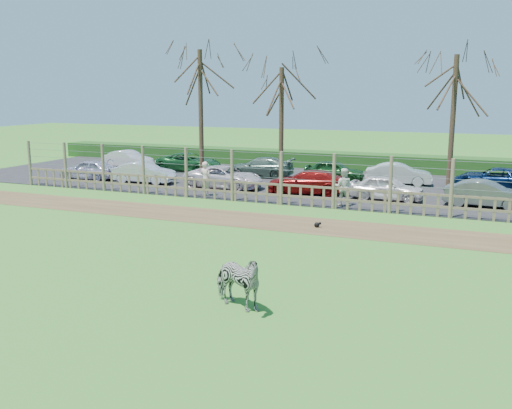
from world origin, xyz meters
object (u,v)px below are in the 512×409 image
at_px(crow, 317,225).
at_px(car_10, 334,171).
at_px(tree_right, 455,91).
at_px(car_9, 260,167).
at_px(tree_mid, 282,98).
at_px(car_2, 224,177).
at_px(car_0, 89,169).
at_px(car_3, 307,182).
at_px(car_1, 144,173).
at_px(car_8, 189,162).
at_px(visitor_a, 206,179).
at_px(car_12, 495,179).
at_px(car_4, 387,188).
at_px(car_7, 129,159).
at_px(tree_left, 200,84).
at_px(car_11, 399,174).
at_px(zebra, 236,281).
at_px(car_5, 486,194).
at_px(visitor_b, 343,187).

height_order(crow, car_10, car_10).
xyz_separation_m(tree_right, car_9, (-11.14, 1.68, -4.60)).
distance_m(tree_mid, car_2, 5.44).
relative_size(car_0, car_3, 0.85).
relative_size(car_1, car_8, 0.84).
xyz_separation_m(car_0, car_9, (9.02, 4.92, 0.00)).
relative_size(visitor_a, car_12, 0.40).
distance_m(car_4, car_7, 19.04).
bearing_deg(car_3, tree_left, -109.05).
height_order(crow, car_11, car_11).
height_order(tree_mid, car_10, tree_mid).
bearing_deg(car_9, tree_mid, 38.72).
xyz_separation_m(car_0, car_7, (-0.82, 5.22, 0.00)).
relative_size(zebra, car_5, 0.45).
relative_size(visitor_a, car_8, 0.40).
bearing_deg(car_7, visitor_b, -105.46).
xyz_separation_m(crow, car_4, (1.54, 6.65, 0.53)).
relative_size(crow, car_3, 0.07).
bearing_deg(car_12, car_3, -58.12).
bearing_deg(car_0, car_11, 101.85).
xyz_separation_m(visitor_b, car_2, (-7.14, 2.27, -0.26)).
relative_size(tree_mid, zebra, 4.14).
distance_m(car_1, car_2, 5.00).
distance_m(tree_mid, zebra, 19.35).
xyz_separation_m(visitor_b, crow, (0.10, -4.50, -0.79)).
bearing_deg(car_12, crow, -24.73).
bearing_deg(car_10, car_5, -124.41).
bearing_deg(car_2, tree_left, 58.12).
height_order(car_0, car_2, same).
height_order(crow, car_9, car_9).
distance_m(car_8, car_12, 18.56).
xyz_separation_m(car_0, car_12, (22.35, 5.16, 0.00)).
xyz_separation_m(car_9, car_12, (13.33, 0.24, 0.00)).
xyz_separation_m(zebra, car_12, (5.78, 20.53, -0.06)).
distance_m(tree_left, car_1, 5.98).
relative_size(car_9, car_12, 0.96).
relative_size(car_0, car_11, 0.97).
height_order(car_0, car_1, same).
distance_m(car_2, car_4, 8.77).
bearing_deg(visitor_a, car_10, -112.25).
bearing_deg(car_3, tree_mid, -143.59).
xyz_separation_m(car_1, car_12, (18.58, 5.05, 0.00)).
bearing_deg(car_1, car_5, -95.88).
height_order(tree_mid, car_1, tree_mid).
relative_size(crow, car_1, 0.08).
height_order(tree_mid, car_8, tree_mid).
xyz_separation_m(visitor_a, crow, (7.11, -4.36, -0.79)).
bearing_deg(visitor_b, car_4, -133.31).
relative_size(car_7, car_12, 0.84).
bearing_deg(car_7, tree_mid, -93.86).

